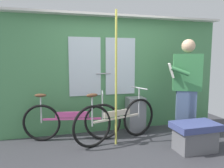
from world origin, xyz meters
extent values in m
cube|color=#38383D|center=(0.00, 0.00, -0.02)|extent=(5.55, 3.89, 0.04)
cube|color=#4C8C56|center=(0.00, 1.15, 1.11)|extent=(4.55, 0.08, 2.21)
cube|color=silver|center=(-0.55, 1.10, 1.28)|extent=(0.60, 0.02, 1.10)
cube|color=silver|center=(0.15, 1.10, 1.28)|extent=(0.60, 0.02, 1.10)
cylinder|color=#B2B2B7|center=(-0.20, 1.08, 1.15)|extent=(0.28, 0.02, 0.02)
cube|color=silver|center=(0.00, 1.05, 2.23)|extent=(4.55, 0.28, 0.04)
torus|color=black|center=(0.37, 0.67, 0.35)|extent=(0.68, 0.25, 0.70)
torus|color=black|center=(-0.56, 0.38, 0.35)|extent=(0.68, 0.25, 0.70)
cube|color=beige|center=(-0.09, 0.52, 0.41)|extent=(0.89, 0.31, 0.03)
cube|color=beige|center=(-0.09, 0.52, 0.50)|extent=(0.52, 0.19, 0.10)
cylinder|color=#B7B7BC|center=(-0.56, 0.38, 0.61)|extent=(0.02, 0.02, 0.51)
ellipsoid|color=brown|center=(-0.56, 0.38, 0.86)|extent=(0.22, 0.15, 0.06)
cylinder|color=#B7B7BC|center=(0.37, 0.67, 0.63)|extent=(0.02, 0.02, 0.55)
cylinder|color=#B7B7BC|center=(0.37, 0.67, 0.90)|extent=(0.16, 0.43, 0.02)
torus|color=black|center=(-0.32, 0.66, 0.33)|extent=(0.65, 0.18, 0.65)
torus|color=black|center=(-1.36, 0.88, 0.33)|extent=(0.65, 0.18, 0.65)
cube|color=#D14C93|center=(-0.84, 0.77, 0.39)|extent=(0.99, 0.24, 0.03)
cube|color=#D14C93|center=(-0.84, 0.77, 0.46)|extent=(0.58, 0.15, 0.10)
cylinder|color=#B7B7BC|center=(-1.36, 0.88, 0.57)|extent=(0.02, 0.02, 0.49)
ellipsoid|color=brown|center=(-1.36, 0.88, 0.81)|extent=(0.21, 0.13, 0.06)
cylinder|color=#B7B7BC|center=(-0.32, 0.66, 0.59)|extent=(0.02, 0.02, 0.53)
cylinder|color=#B7B7BC|center=(-0.32, 0.66, 0.85)|extent=(0.12, 0.44, 0.02)
cube|color=slate|center=(1.16, 0.36, 0.43)|extent=(0.39, 0.32, 0.87)
cube|color=#387F47|center=(1.16, 0.36, 1.19)|extent=(0.53, 0.40, 0.65)
sphere|color=tan|center=(1.16, 0.36, 1.66)|extent=(0.24, 0.24, 0.24)
cube|color=silver|center=(0.91, 0.49, 1.23)|extent=(0.25, 0.35, 0.26)
cylinder|color=#387F47|center=(0.93, 0.23, 1.23)|extent=(0.30, 0.20, 0.17)
cylinder|color=#387F47|center=(1.14, 0.62, 1.23)|extent=(0.30, 0.20, 0.17)
cube|color=gray|center=(0.41, 0.93, 0.34)|extent=(0.34, 0.28, 0.68)
cylinder|color=#C6C14C|center=(-0.15, 0.39, 1.11)|extent=(0.04, 0.04, 2.21)
cube|color=#3D477F|center=(0.96, -0.19, 0.40)|extent=(0.70, 0.44, 0.10)
cube|color=slate|center=(0.96, -0.19, 0.17)|extent=(0.60, 0.36, 0.35)
camera|label=1|loc=(-1.18, -2.99, 1.47)|focal=34.98mm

